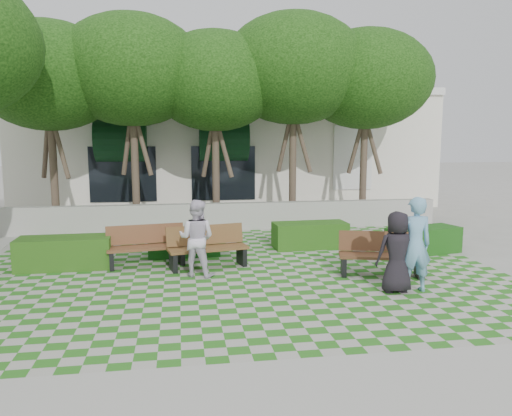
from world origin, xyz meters
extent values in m
plane|color=gray|center=(0.00, 0.00, 0.00)|extent=(90.00, 90.00, 0.00)
plane|color=#2B721E|center=(0.00, 1.00, 0.01)|extent=(12.00, 12.00, 0.00)
cube|color=#9E9B93|center=(0.00, -4.70, 0.01)|extent=(16.00, 2.00, 0.01)
cube|color=#9E9B93|center=(0.00, 6.20, 0.45)|extent=(15.00, 0.36, 0.90)
cube|color=#4E2E1B|center=(3.11, 0.11, 0.46)|extent=(1.93, 1.02, 0.06)
cube|color=#4E2E1B|center=(3.18, 0.37, 0.74)|extent=(1.82, 0.60, 0.46)
cube|color=black|center=(2.31, 0.33, 0.23)|extent=(0.23, 0.52, 0.45)
cube|color=black|center=(3.90, -0.10, 0.23)|extent=(0.23, 0.52, 0.45)
cube|color=brown|center=(-0.66, 1.41, 0.47)|extent=(1.96, 0.94, 0.06)
cube|color=brown|center=(-0.72, 1.68, 0.75)|extent=(1.87, 0.51, 0.47)
cube|color=black|center=(-1.48, 1.24, 0.23)|extent=(0.21, 0.53, 0.46)
cube|color=black|center=(0.16, 1.58, 0.23)|extent=(0.21, 0.53, 0.46)
cube|color=brown|center=(-2.11, 1.78, 0.46)|extent=(1.92, 0.85, 0.06)
cube|color=brown|center=(-2.15, 2.05, 0.74)|extent=(1.85, 0.42, 0.47)
cube|color=black|center=(-2.92, 1.65, 0.23)|extent=(0.18, 0.53, 0.45)
cube|color=black|center=(-1.29, 1.91, 0.23)|extent=(0.18, 0.53, 0.45)
cube|color=#164612|center=(5.11, 2.04, 0.35)|extent=(2.12, 1.28, 0.70)
cube|color=#224E14|center=(2.29, 3.15, 0.36)|extent=(2.08, 0.91, 0.72)
cube|color=#124616|center=(-1.22, 2.74, 0.32)|extent=(1.85, 0.79, 0.64)
cube|color=#224B14|center=(-4.01, 1.89, 0.37)|extent=(2.16, 0.90, 0.75)
imported|color=#6EA7CA|center=(3.31, -1.02, 0.96)|extent=(0.72, 0.49, 1.92)
imported|color=black|center=(2.94, -1.03, 0.82)|extent=(0.83, 0.56, 1.64)
imported|color=silver|center=(-0.95, 0.78, 0.86)|extent=(1.02, 0.92, 1.72)
cylinder|color=#47382B|center=(-5.50, 7.60, 1.82)|extent=(0.26, 0.26, 3.64)
ellipsoid|color=#1E4C11|center=(-5.50, 7.60, 5.07)|extent=(4.80, 4.80, 3.60)
cylinder|color=#47382B|center=(-2.80, 7.60, 1.90)|extent=(0.26, 0.26, 3.81)
ellipsoid|color=#1E4C11|center=(-2.80, 7.60, 5.30)|extent=(5.00, 5.00, 3.75)
cylinder|color=#47382B|center=(0.00, 7.60, 1.79)|extent=(0.26, 0.26, 3.58)
ellipsoid|color=#1E4C11|center=(0.00, 7.60, 4.99)|extent=(4.60, 4.60, 3.45)
cylinder|color=#47382B|center=(2.80, 7.60, 1.96)|extent=(0.26, 0.26, 3.92)
ellipsoid|color=#1E4C11|center=(2.80, 7.60, 5.46)|extent=(5.20, 5.20, 3.90)
cylinder|color=#47382B|center=(5.50, 7.60, 1.85)|extent=(0.26, 0.26, 3.70)
ellipsoid|color=#1E4C11|center=(5.50, 7.60, 5.15)|extent=(4.80, 4.80, 3.60)
cube|color=white|center=(1.00, 14.20, 2.50)|extent=(18.00, 8.00, 5.00)
cube|color=white|center=(1.00, 10.20, 5.00)|extent=(18.00, 0.30, 0.30)
cube|color=black|center=(6.00, 10.18, 2.20)|extent=(1.40, 0.10, 2.40)
cylinder|color=black|center=(-3.50, 10.18, 3.00)|extent=(3.00, 1.80, 1.80)
cube|color=black|center=(-3.50, 10.18, 1.60)|extent=(2.60, 0.08, 2.20)
cylinder|color=black|center=(0.50, 10.18, 3.00)|extent=(3.00, 1.80, 1.80)
cube|color=black|center=(0.50, 10.18, 1.60)|extent=(2.60, 0.08, 2.20)
camera|label=1|loc=(-1.31, -10.15, 3.10)|focal=35.00mm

